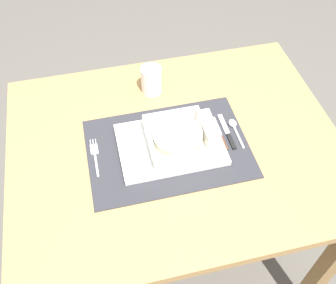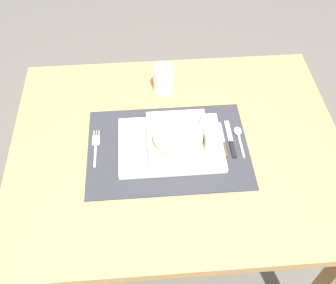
{
  "view_description": "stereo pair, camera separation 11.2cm",
  "coord_description": "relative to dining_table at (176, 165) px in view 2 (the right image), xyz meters",
  "views": [
    {
      "loc": [
        -0.19,
        -0.71,
        1.65
      ],
      "look_at": [
        -0.03,
        -0.01,
        0.78
      ],
      "focal_mm": 41.82,
      "sensor_mm": 36.0,
      "label": 1
    },
    {
      "loc": [
        -0.08,
        -0.72,
        1.65
      ],
      "look_at": [
        -0.03,
        -0.01,
        0.78
      ],
      "focal_mm": 41.82,
      "sensor_mm": 36.0,
      "label": 2
    }
  ],
  "objects": [
    {
      "name": "butter_knife",
      "position": [
        0.16,
        -0.0,
        0.11
      ],
      "size": [
        0.01,
        0.14,
        0.01
      ],
      "rotation": [
        0.0,
        0.0,
        0.03
      ],
      "color": "black",
      "rests_on": "placemat"
    },
    {
      "name": "porridge_bowl",
      "position": [
        -0.0,
        -0.02,
        0.15
      ],
      "size": [
        0.17,
        0.17,
        0.05
      ],
      "color": "white",
      "rests_on": "serving_plate"
    },
    {
      "name": "dining_table",
      "position": [
        0.0,
        0.0,
        0.0
      ],
      "size": [
        0.98,
        0.77,
        0.75
      ],
      "color": "#B2844C",
      "rests_on": "ground"
    },
    {
      "name": "placemat",
      "position": [
        -0.03,
        -0.01,
        0.11
      ],
      "size": [
        0.47,
        0.33,
        0.0
      ],
      "primitive_type": "cube",
      "color": "#2D2D33",
      "rests_on": "dining_table"
    },
    {
      "name": "drinking_glass",
      "position": [
        -0.02,
        0.24,
        0.15
      ],
      "size": [
        0.07,
        0.07,
        0.09
      ],
      "color": "white",
      "rests_on": "dining_table"
    },
    {
      "name": "bread_knife",
      "position": [
        0.13,
        -0.01,
        0.11
      ],
      "size": [
        0.01,
        0.13,
        0.01
      ],
      "rotation": [
        0.0,
        0.0,
        0.07
      ],
      "color": "#59331E",
      "rests_on": "placemat"
    },
    {
      "name": "spoon",
      "position": [
        0.19,
        0.02,
        0.11
      ],
      "size": [
        0.02,
        0.11,
        0.01
      ],
      "rotation": [
        0.0,
        0.0,
        -0.0
      ],
      "color": "silver",
      "rests_on": "placemat"
    },
    {
      "name": "serving_plate",
      "position": [
        -0.02,
        -0.01,
        0.12
      ],
      "size": [
        0.3,
        0.22,
        0.02
      ],
      "primitive_type": "cube",
      "color": "white",
      "rests_on": "placemat"
    },
    {
      "name": "fork",
      "position": [
        -0.24,
        0.01,
        0.11
      ],
      "size": [
        0.02,
        0.14,
        0.0
      ],
      "rotation": [
        0.0,
        0.0,
        0.0
      ],
      "color": "silver",
      "rests_on": "placemat"
    },
    {
      "name": "ground_plane",
      "position": [
        0.0,
        0.0,
        -0.65
      ],
      "size": [
        6.0,
        6.0,
        0.0
      ],
      "primitive_type": "plane",
      "color": "#59544C"
    }
  ]
}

